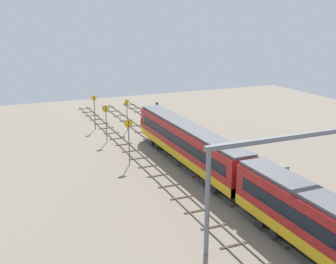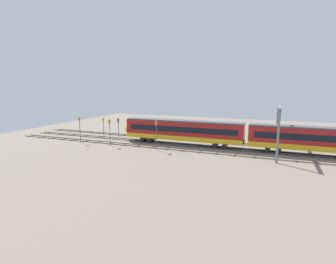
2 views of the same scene
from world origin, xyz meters
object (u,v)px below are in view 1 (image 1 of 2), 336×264
at_px(speed_sign_mid_trackside, 106,118).
at_px(relay_cabinet, 282,173).
at_px(overhead_gantry, 286,165).
at_px(speed_sign_far_trackside, 94,108).
at_px(train, 244,179).
at_px(signal_light_trackside_approach, 157,112).
at_px(speed_sign_near_foreground, 127,111).
at_px(speed_sign_distant_end, 129,136).

height_order(speed_sign_mid_trackside, relay_cabinet, speed_sign_mid_trackside).
distance_m(overhead_gantry, speed_sign_far_trackside, 38.61).
height_order(train, speed_sign_far_trackside, speed_sign_far_trackside).
relative_size(speed_sign_far_trackside, signal_light_trackside_approach, 1.28).
bearing_deg(signal_light_trackside_approach, speed_sign_near_foreground, 78.95).
bearing_deg(speed_sign_far_trackside, train, -169.18).
xyz_separation_m(overhead_gantry, speed_sign_near_foreground, (35.31, 1.51, -2.97)).
height_order(overhead_gantry, signal_light_trackside_approach, overhead_gantry).
distance_m(train, signal_light_trackside_approach, 28.74).
relative_size(overhead_gantry, speed_sign_distant_end, 2.55).
bearing_deg(speed_sign_far_trackside, speed_sign_mid_trackside, 178.95).
bearing_deg(speed_sign_distant_end, overhead_gantry, -163.74).
height_order(speed_sign_near_foreground, relay_cabinet, speed_sign_near_foreground).
bearing_deg(relay_cabinet, train, 115.90).
height_order(speed_sign_far_trackside, speed_sign_distant_end, speed_sign_distant_end).
distance_m(speed_sign_far_trackside, relay_cabinet, 31.79).
bearing_deg(speed_sign_distant_end, speed_sign_far_trackside, -0.24).
xyz_separation_m(speed_sign_mid_trackside, relay_cabinet, (-21.23, -13.65, -2.58)).
distance_m(speed_sign_mid_trackside, speed_sign_distant_end, 10.05).
bearing_deg(train, signal_light_trackside_approach, -5.69).
bearing_deg(signal_light_trackside_approach, relay_cabinet, -169.79).
bearing_deg(speed_sign_far_trackside, relay_cabinet, -154.75).
relative_size(train, speed_sign_far_trackside, 9.29).
distance_m(speed_sign_mid_trackside, relay_cabinet, 25.37).
height_order(speed_sign_far_trackside, relay_cabinet, speed_sign_far_trackside).
height_order(train, signal_light_trackside_approach, train).
bearing_deg(train, speed_sign_distant_end, 22.90).
bearing_deg(overhead_gantry, signal_light_trackside_approach, -5.12).
bearing_deg(overhead_gantry, speed_sign_far_trackside, 8.85).
distance_m(overhead_gantry, relay_cabinet, 13.16).
distance_m(speed_sign_distant_end, signal_light_trackside_approach, 16.58).
distance_m(signal_light_trackside_approach, relay_cabinet, 25.50).
xyz_separation_m(speed_sign_distant_end, signal_light_trackside_approach, (13.84, -9.09, -0.82)).
relative_size(overhead_gantry, speed_sign_near_foreground, 2.88).
distance_m(speed_sign_near_foreground, speed_sign_far_trackside, 5.21).
height_order(speed_sign_near_foreground, signal_light_trackside_approach, speed_sign_near_foreground).
distance_m(overhead_gantry, signal_light_trackside_approach, 34.71).
height_order(speed_sign_mid_trackside, speed_sign_far_trackside, speed_sign_far_trackside).
bearing_deg(signal_light_trackside_approach, train, 174.31).
relative_size(train, signal_light_trackside_approach, 11.86).
height_order(signal_light_trackside_approach, relay_cabinet, signal_light_trackside_approach).
bearing_deg(speed_sign_mid_trackside, signal_light_trackside_approach, -67.47).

